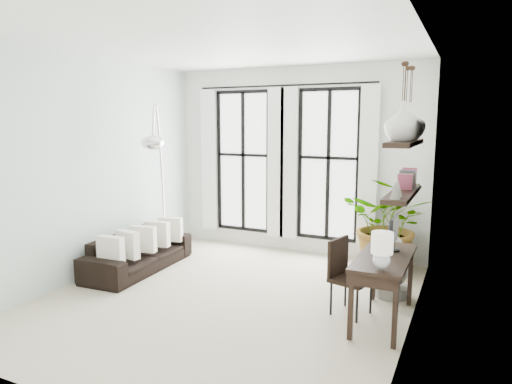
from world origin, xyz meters
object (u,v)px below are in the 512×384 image
Objects in this scene: arc_lamp at (157,143)px; desk at (383,262)px; desk_chair at (346,271)px; buddha at (392,271)px; sofa at (139,252)px; plant at (390,224)px.

desk is at bearing -11.65° from arc_lamp.
desk_chair is 0.90m from buddha.
desk_chair is (-0.45, 0.12, -0.22)m from desk.
desk is at bearing -98.03° from sofa.
plant is at bearing 96.90° from desk.
buddha is at bearing -84.32° from sofa.
arc_lamp is at bearing -175.95° from desk_chair.
buddha is (0.43, 0.78, -0.17)m from desk_chair.
arc_lamp is at bearing -177.67° from buddha.
desk reaches higher than desk_chair.
desk reaches higher than sofa.
desk_chair reaches higher than sofa.
sofa is 1.32× the size of plant.
desk is at bearing 0.16° from desk_chair.
plant is 1.11× the size of desk.
plant reaches higher than desk.
arc_lamp is at bearing -160.86° from plant.
plant is 1.95m from desk.
desk is 1.47× the size of desk_chair.
buddha is (3.72, 0.56, 0.06)m from sofa.
plant is 1.84m from desk_chair.
plant is 1.80× the size of buddha.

